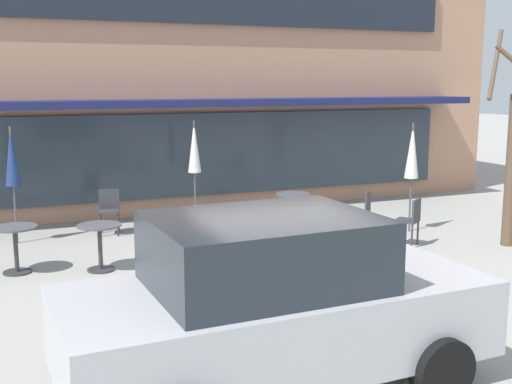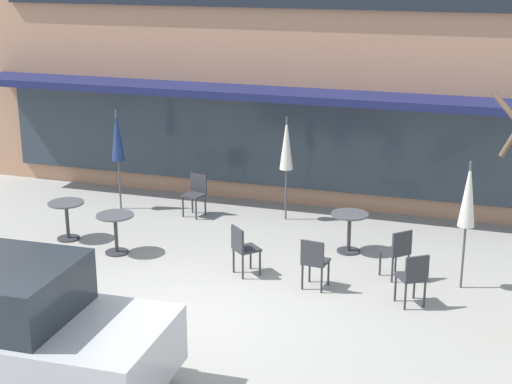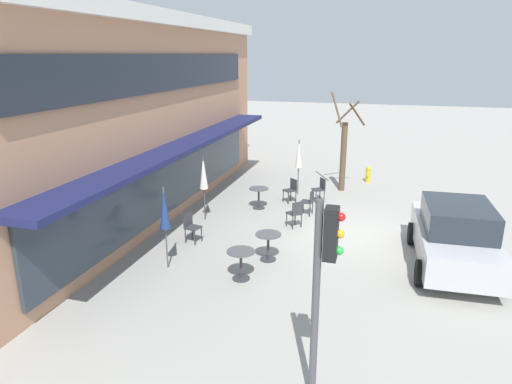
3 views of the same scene
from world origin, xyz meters
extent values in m
plane|color=#9E9B93|center=(0.00, 0.00, 0.00)|extent=(80.00, 80.00, 0.00)
cube|color=tan|center=(0.00, 10.00, 3.35)|extent=(17.37, 8.00, 6.71)
cube|color=#191E4C|center=(0.00, 5.45, 2.55)|extent=(14.77, 1.10, 0.16)
cube|color=#2D3842|center=(0.00, 5.94, 1.35)|extent=(13.90, 0.10, 1.90)
cylinder|color=#333338|center=(-2.37, 2.07, 0.01)|extent=(0.44, 0.44, 0.03)
cylinder|color=#333338|center=(-2.37, 2.07, 0.38)|extent=(0.07, 0.07, 0.70)
cylinder|color=#4C4C51|center=(-2.37, 2.07, 0.74)|extent=(0.70, 0.70, 0.03)
cylinder|color=#333338|center=(1.75, 3.48, 0.01)|extent=(0.44, 0.44, 0.03)
cylinder|color=#333338|center=(1.75, 3.48, 0.38)|extent=(0.07, 0.07, 0.70)
cylinder|color=#4C4C51|center=(1.75, 3.48, 0.74)|extent=(0.70, 0.70, 0.03)
cylinder|color=#333338|center=(-3.63, 2.44, 0.01)|extent=(0.44, 0.44, 0.03)
cylinder|color=#333338|center=(-3.63, 2.44, 0.38)|extent=(0.07, 0.07, 0.70)
cylinder|color=#4C4C51|center=(-3.63, 2.44, 0.74)|extent=(0.70, 0.70, 0.03)
cylinder|color=#4C4C51|center=(0.11, 4.91, 1.10)|extent=(0.04, 0.04, 2.20)
cone|color=silver|center=(0.11, 4.91, 1.65)|extent=(0.28, 0.28, 1.10)
cylinder|color=#4C4C51|center=(-3.54, 4.49, 1.10)|extent=(0.04, 0.04, 2.20)
cone|color=navy|center=(-3.54, 4.49, 1.65)|extent=(0.28, 0.28, 1.10)
cylinder|color=#4C4C51|center=(3.88, 2.44, 1.10)|extent=(0.04, 0.04, 2.20)
cone|color=silver|center=(3.88, 2.44, 1.65)|extent=(0.28, 0.28, 1.10)
cylinder|color=#333338|center=(-1.68, 4.30, 0.23)|extent=(0.04, 0.04, 0.45)
cylinder|color=#333338|center=(-2.01, 4.38, 0.23)|extent=(0.04, 0.04, 0.45)
cylinder|color=#333338|center=(-1.60, 4.63, 0.23)|extent=(0.04, 0.04, 0.45)
cylinder|color=#333338|center=(-1.93, 4.71, 0.23)|extent=(0.04, 0.04, 0.45)
cube|color=#333338|center=(-1.81, 4.51, 0.47)|extent=(0.48, 0.48, 0.04)
cube|color=#333338|center=(-1.76, 4.68, 0.69)|extent=(0.40, 0.13, 0.40)
cylinder|color=#333338|center=(2.50, 2.54, 0.23)|extent=(0.04, 0.04, 0.45)
cylinder|color=#333338|center=(2.73, 2.79, 0.23)|extent=(0.04, 0.04, 0.45)
cylinder|color=#333338|center=(2.74, 2.31, 0.23)|extent=(0.04, 0.04, 0.45)
cylinder|color=#333338|center=(2.98, 2.55, 0.23)|extent=(0.04, 0.04, 0.45)
cube|color=#333338|center=(2.74, 2.55, 0.47)|extent=(0.57, 0.57, 0.04)
cube|color=#333338|center=(2.87, 2.42, 0.69)|extent=(0.30, 0.32, 0.40)
cylinder|color=#333338|center=(2.90, 1.57, 0.23)|extent=(0.04, 0.04, 0.45)
cylinder|color=#333338|center=(3.18, 1.76, 0.23)|extent=(0.04, 0.04, 0.45)
cylinder|color=#333338|center=(3.10, 1.29, 0.23)|extent=(0.04, 0.04, 0.45)
cylinder|color=#333338|center=(3.38, 1.49, 0.23)|extent=(0.04, 0.04, 0.45)
cube|color=#333338|center=(3.14, 1.53, 0.47)|extent=(0.56, 0.56, 0.04)
cube|color=#333338|center=(3.24, 1.38, 0.69)|extent=(0.35, 0.26, 0.40)
cylinder|color=#333338|center=(1.40, 1.88, 0.23)|extent=(0.04, 0.04, 0.45)
cylinder|color=#333338|center=(1.74, 1.84, 0.23)|extent=(0.04, 0.04, 0.45)
cylinder|color=#333338|center=(1.36, 1.54, 0.23)|extent=(0.04, 0.04, 0.45)
cylinder|color=#333338|center=(1.70, 1.50, 0.23)|extent=(0.04, 0.04, 0.45)
cube|color=#333338|center=(1.55, 1.69, 0.47)|extent=(0.44, 0.44, 0.04)
cube|color=#333338|center=(1.53, 1.51, 0.69)|extent=(0.40, 0.08, 0.40)
cylinder|color=#333338|center=(0.26, 2.12, 0.23)|extent=(0.04, 0.04, 0.45)
cylinder|color=#333338|center=(0.51, 1.89, 0.23)|extent=(0.04, 0.04, 0.45)
cylinder|color=#333338|center=(0.03, 1.87, 0.23)|extent=(0.04, 0.04, 0.45)
cylinder|color=#333338|center=(0.28, 1.64, 0.23)|extent=(0.04, 0.04, 0.45)
cube|color=#333338|center=(0.27, 1.88, 0.47)|extent=(0.57, 0.57, 0.04)
cube|color=#333338|center=(0.14, 1.75, 0.69)|extent=(0.32, 0.30, 0.40)
cube|color=#B7B7BC|center=(-1.40, -2.68, 0.70)|extent=(4.26, 1.94, 0.76)
cube|color=#232B33|center=(-1.55, -2.68, 1.42)|extent=(2.15, 1.67, 0.68)
cylinder|color=black|center=(-0.13, -1.74, 0.32)|extent=(0.65, 0.24, 0.64)
cylinder|color=black|center=(-0.07, -3.53, 0.32)|extent=(0.65, 0.24, 0.64)
cylinder|color=black|center=(-2.73, -1.82, 0.32)|extent=(0.65, 0.24, 0.64)
cylinder|color=brown|center=(4.91, 0.81, 1.40)|extent=(0.24, 0.24, 2.80)
cylinder|color=brown|center=(4.66, 1.14, 3.32)|extent=(0.75, 0.60, 1.29)
camera|label=1|loc=(-3.89, -8.12, 3.02)|focal=45.00mm
camera|label=2|loc=(4.36, -10.16, 5.42)|focal=55.00mm
camera|label=3|loc=(-13.40, -0.72, 5.38)|focal=32.00mm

